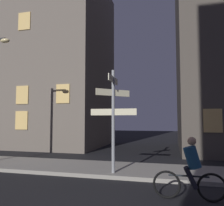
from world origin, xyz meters
The scene contains 4 objects.
sidewalk_kerb centered at (0.00, 7.13, 0.07)m, with size 40.00×2.60×0.14m, color gray.
signpost centered at (-0.10, 6.24, 2.35)m, with size 1.73×1.32×3.74m.
cyclist centered at (2.42, 4.40, 0.75)m, with size 1.82×0.32×1.61m.
building_left_block centered at (-8.93, 14.73, 6.48)m, with size 11.66×7.37×12.97m.
Camera 1 is at (1.96, -1.88, 2.06)m, focal length 36.63 mm.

